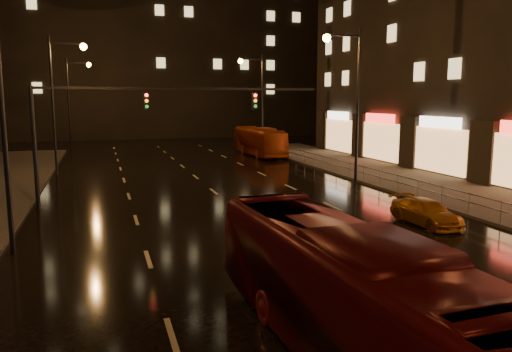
% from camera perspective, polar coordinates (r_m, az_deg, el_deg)
% --- Properties ---
extents(ground, '(140.00, 140.00, 0.00)m').
position_cam_1_polar(ground, '(28.43, -3.99, -2.48)').
color(ground, black).
rests_on(ground, ground).
extents(sidewalk_right, '(7.00, 70.00, 0.15)m').
position_cam_1_polar(sidewalk_right, '(30.26, 24.21, -2.40)').
color(sidewalk_right, '#38332D').
rests_on(sidewalk_right, ground).
extents(building_distant, '(44.00, 16.00, 36.00)m').
position_cam_1_polar(building_distant, '(80.79, -10.19, 17.52)').
color(building_distant, black).
rests_on(building_distant, ground).
extents(traffic_signal, '(15.31, 0.32, 6.20)m').
position_cam_1_polar(traffic_signal, '(27.19, -14.60, 6.80)').
color(traffic_signal, black).
rests_on(traffic_signal, ground).
extents(railing_right, '(0.05, 56.00, 1.00)m').
position_cam_1_polar(railing_right, '(30.48, 15.91, -0.32)').
color(railing_right, '#99999E').
rests_on(railing_right, sidewalk_right).
extents(bus_red, '(2.92, 10.45, 2.88)m').
position_cam_1_polar(bus_red, '(11.15, 10.31, -12.93)').
color(bus_red, '#610D11').
rests_on(bus_red, ground).
extents(bus_curb, '(2.60, 10.04, 2.78)m').
position_cam_1_polar(bus_curb, '(49.52, 0.34, 3.97)').
color(bus_curb, '#AD4011').
rests_on(bus_curb, ground).
extents(taxi_near, '(1.45, 3.45, 1.16)m').
position_cam_1_polar(taxi_near, '(16.03, 18.49, -9.70)').
color(taxi_near, orange).
rests_on(taxi_near, ground).
extents(taxi_far, '(1.80, 3.92, 1.11)m').
position_cam_1_polar(taxi_far, '(23.51, 18.86, -3.94)').
color(taxi_far, '#C16812').
rests_on(taxi_far, ground).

